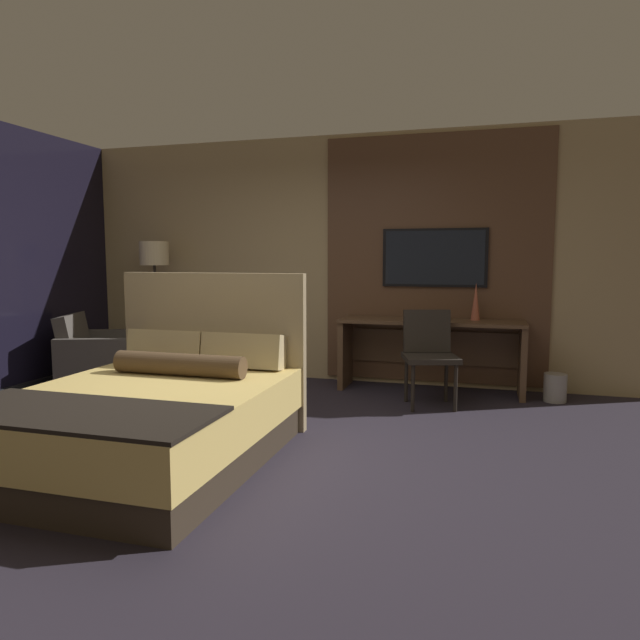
{
  "coord_description": "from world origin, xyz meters",
  "views": [
    {
      "loc": [
        1.78,
        -3.8,
        1.43
      ],
      "look_at": [
        0.39,
        0.95,
        0.88
      ],
      "focal_mm": 32.0,
      "sensor_mm": 36.0,
      "label": 1
    }
  ],
  "objects_px": {
    "floor_lamp": "(155,264)",
    "book": "(429,319)",
    "vase_tall": "(476,301)",
    "armchair_by_window": "(102,361)",
    "desk_chair": "(429,348)",
    "desk": "(431,342)",
    "bed": "(154,414)",
    "tv": "(434,258)",
    "waste_bin": "(555,388)"
  },
  "relations": [
    {
      "from": "book",
      "to": "waste_bin",
      "type": "height_order",
      "value": "book"
    },
    {
      "from": "bed",
      "to": "waste_bin",
      "type": "bearing_deg",
      "value": 41.26
    },
    {
      "from": "bed",
      "to": "tv",
      "type": "distance_m",
      "value": 3.52
    },
    {
      "from": "bed",
      "to": "book",
      "type": "bearing_deg",
      "value": 57.6
    },
    {
      "from": "floor_lamp",
      "to": "tv",
      "type": "bearing_deg",
      "value": 5.68
    },
    {
      "from": "armchair_by_window",
      "to": "desk_chair",
      "type": "bearing_deg",
      "value": -108.8
    },
    {
      "from": "desk",
      "to": "desk_chair",
      "type": "distance_m",
      "value": 0.59
    },
    {
      "from": "desk",
      "to": "waste_bin",
      "type": "xyz_separation_m",
      "value": [
        1.24,
        -0.13,
        -0.39
      ]
    },
    {
      "from": "desk",
      "to": "book",
      "type": "relative_size",
      "value": 7.41
    },
    {
      "from": "desk",
      "to": "book",
      "type": "distance_m",
      "value": 0.27
    },
    {
      "from": "desk_chair",
      "to": "book",
      "type": "distance_m",
      "value": 0.57
    },
    {
      "from": "desk_chair",
      "to": "waste_bin",
      "type": "xyz_separation_m",
      "value": [
        1.2,
        0.46,
        -0.41
      ]
    },
    {
      "from": "tv",
      "to": "vase_tall",
      "type": "xyz_separation_m",
      "value": [
        0.45,
        -0.14,
        -0.46
      ]
    },
    {
      "from": "armchair_by_window",
      "to": "vase_tall",
      "type": "height_order",
      "value": "vase_tall"
    },
    {
      "from": "floor_lamp",
      "to": "desk_chair",
      "type": "bearing_deg",
      "value": -8.19
    },
    {
      "from": "waste_bin",
      "to": "desk",
      "type": "bearing_deg",
      "value": 174.13
    },
    {
      "from": "desk_chair",
      "to": "armchair_by_window",
      "type": "height_order",
      "value": "desk_chair"
    },
    {
      "from": "tv",
      "to": "desk_chair",
      "type": "height_order",
      "value": "tv"
    },
    {
      "from": "bed",
      "to": "desk",
      "type": "xyz_separation_m",
      "value": [
        1.67,
        2.68,
        0.2
      ]
    },
    {
      "from": "floor_lamp",
      "to": "vase_tall",
      "type": "height_order",
      "value": "floor_lamp"
    },
    {
      "from": "armchair_by_window",
      "to": "floor_lamp",
      "type": "relative_size",
      "value": 0.68
    },
    {
      "from": "book",
      "to": "waste_bin",
      "type": "relative_size",
      "value": 0.92
    },
    {
      "from": "bed",
      "to": "tv",
      "type": "relative_size",
      "value": 1.85
    },
    {
      "from": "bed",
      "to": "desk_chair",
      "type": "distance_m",
      "value": 2.71
    },
    {
      "from": "floor_lamp",
      "to": "book",
      "type": "bearing_deg",
      "value": 0.71
    },
    {
      "from": "floor_lamp",
      "to": "waste_bin",
      "type": "relative_size",
      "value": 5.77
    },
    {
      "from": "desk_chair",
      "to": "armchair_by_window",
      "type": "xyz_separation_m",
      "value": [
        -3.61,
        -0.15,
        -0.28
      ]
    },
    {
      "from": "bed",
      "to": "waste_bin",
      "type": "height_order",
      "value": "bed"
    },
    {
      "from": "book",
      "to": "tv",
      "type": "bearing_deg",
      "value": 86.82
    },
    {
      "from": "bed",
      "to": "waste_bin",
      "type": "distance_m",
      "value": 3.88
    },
    {
      "from": "desk",
      "to": "waste_bin",
      "type": "relative_size",
      "value": 6.85
    },
    {
      "from": "bed",
      "to": "vase_tall",
      "type": "xyz_separation_m",
      "value": [
        2.12,
        2.75,
        0.64
      ]
    },
    {
      "from": "tv",
      "to": "vase_tall",
      "type": "bearing_deg",
      "value": -17.38
    },
    {
      "from": "floor_lamp",
      "to": "waste_bin",
      "type": "bearing_deg",
      "value": -0.21
    },
    {
      "from": "tv",
      "to": "waste_bin",
      "type": "bearing_deg",
      "value": -15.35
    },
    {
      "from": "waste_bin",
      "to": "book",
      "type": "bearing_deg",
      "value": 177.42
    },
    {
      "from": "desk_chair",
      "to": "book",
      "type": "height_order",
      "value": "desk_chair"
    },
    {
      "from": "tv",
      "to": "desk_chair",
      "type": "relative_size",
      "value": 1.23
    },
    {
      "from": "armchair_by_window",
      "to": "waste_bin",
      "type": "xyz_separation_m",
      "value": [
        4.81,
        0.61,
        -0.13
      ]
    },
    {
      "from": "tv",
      "to": "book",
      "type": "xyz_separation_m",
      "value": [
        -0.02,
        -0.28,
        -0.64
      ]
    },
    {
      "from": "bed",
      "to": "armchair_by_window",
      "type": "relative_size",
      "value": 1.9
    },
    {
      "from": "desk_chair",
      "to": "waste_bin",
      "type": "height_order",
      "value": "desk_chair"
    },
    {
      "from": "desk_chair",
      "to": "desk",
      "type": "bearing_deg",
      "value": 76.53
    },
    {
      "from": "bed",
      "to": "waste_bin",
      "type": "relative_size",
      "value": 7.44
    },
    {
      "from": "vase_tall",
      "to": "armchair_by_window",
      "type": "bearing_deg",
      "value": -168.61
    },
    {
      "from": "armchair_by_window",
      "to": "book",
      "type": "height_order",
      "value": "armchair_by_window"
    },
    {
      "from": "armchair_by_window",
      "to": "waste_bin",
      "type": "height_order",
      "value": "armchair_by_window"
    },
    {
      "from": "desk",
      "to": "tv",
      "type": "height_order",
      "value": "tv"
    },
    {
      "from": "bed",
      "to": "floor_lamp",
      "type": "distance_m",
      "value": 3.19
    },
    {
      "from": "armchair_by_window",
      "to": "floor_lamp",
      "type": "xyz_separation_m",
      "value": [
        0.32,
        0.63,
        1.08
      ]
    }
  ]
}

